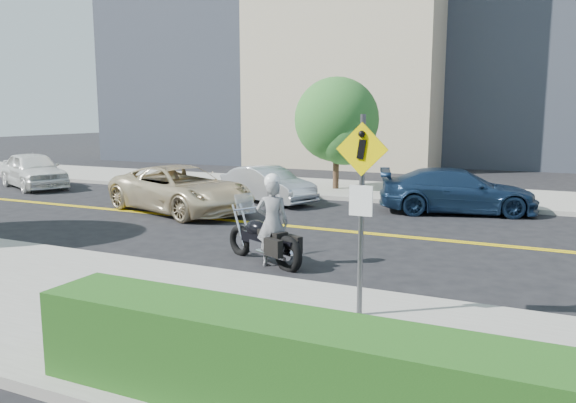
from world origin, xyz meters
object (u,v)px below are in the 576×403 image
(motorcycle, at_px, (264,230))
(motorcyclist, at_px, (272,220))
(pedestrian_sign, at_px, (361,196))
(parked_car_white, at_px, (33,170))
(suv, at_px, (181,189))
(parked_car_blue, at_px, (457,191))
(parked_car_silver, at_px, (267,185))

(motorcycle, bearing_deg, motorcyclist, -5.67)
(pedestrian_sign, height_order, parked_car_white, pedestrian_sign)
(motorcyclist, height_order, suv, motorcyclist)
(parked_car_blue, bearing_deg, parked_car_white, 78.46)
(motorcycle, xyz_separation_m, suv, (-5.26, 4.38, 0.04))
(parked_car_silver, bearing_deg, pedestrian_sign, -124.44)
(motorcyclist, bearing_deg, parked_car_blue, -125.91)
(suv, distance_m, parked_car_white, 9.41)
(pedestrian_sign, height_order, parked_car_blue, pedestrian_sign)
(suv, bearing_deg, motorcyclist, -111.48)
(motorcyclist, height_order, parked_car_blue, motorcyclist)
(motorcycle, distance_m, suv, 6.85)
(motorcyclist, xyz_separation_m, suv, (-5.56, 4.55, -0.23))
(pedestrian_sign, height_order, motorcycle, pedestrian_sign)
(suv, xyz_separation_m, parked_car_white, (-9.15, 2.18, 0.02))
(parked_car_white, distance_m, parked_car_silver, 10.80)
(pedestrian_sign, relative_size, parked_car_silver, 0.77)
(suv, bearing_deg, parked_car_silver, -11.33)
(motorcyclist, height_order, parked_car_white, motorcyclist)
(motorcycle, bearing_deg, parked_car_silver, 141.23)
(motorcycle, height_order, suv, suv)
(parked_car_silver, bearing_deg, suv, 172.64)
(motorcyclist, distance_m, parked_car_white, 16.18)
(suv, distance_m, parked_car_silver, 3.34)
(motorcycle, distance_m, parked_car_blue, 8.44)
(pedestrian_sign, xyz_separation_m, parked_car_silver, (-6.59, 9.85, -1.32))
(suv, height_order, parked_car_blue, suv)
(parked_car_white, bearing_deg, motorcyclist, -90.33)
(suv, relative_size, parked_car_silver, 1.37)
(motorcyclist, height_order, motorcycle, motorcyclist)
(motorcycle, distance_m, parked_car_silver, 8.15)
(parked_car_blue, bearing_deg, pedestrian_sign, 164.56)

